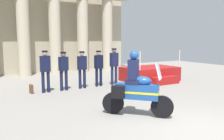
{
  "coord_description": "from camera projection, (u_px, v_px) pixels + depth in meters",
  "views": [
    {
      "loc": [
        -4.76,
        -4.15,
        2.23
      ],
      "look_at": [
        0.03,
        3.79,
        1.06
      ],
      "focal_mm": 39.72,
      "sensor_mm": 36.0,
      "label": 1
    }
  ],
  "objects": [
    {
      "name": "ground_plane",
      "position": [
        188.0,
        128.0,
        6.24
      ],
      "size": [
        28.52,
        28.52,
        0.0
      ],
      "primitive_type": "plane",
      "color": "gray"
    },
    {
      "name": "officer_in_row_4",
      "position": [
        114.0,
        63.0,
        11.96
      ],
      "size": [
        0.41,
        0.27,
        1.78
      ],
      "rotation": [
        0.0,
        0.0,
        3.29
      ],
      "color": "#191E42",
      "rests_on": "ground_plane"
    },
    {
      "name": "colonnade_backdrop",
      "position": [
        37.0,
        23.0,
        15.51
      ],
      "size": [
        13.02,
        1.58,
        6.36
      ],
      "color": "#B6AB91",
      "rests_on": "ground_plane"
    },
    {
      "name": "motorcycle_with_rider",
      "position": [
        135.0,
        89.0,
        7.17
      ],
      "size": [
        1.48,
        1.64,
        1.9
      ],
      "rotation": [
        0.0,
        0.0,
        -0.84
      ],
      "color": "black",
      "rests_on": "ground_plane"
    },
    {
      "name": "officer_in_row_2",
      "position": [
        82.0,
        67.0,
        11.13
      ],
      "size": [
        0.41,
        0.27,
        1.68
      ],
      "rotation": [
        0.0,
        0.0,
        3.29
      ],
      "color": "#141938",
      "rests_on": "ground_plane"
    },
    {
      "name": "officer_in_row_0",
      "position": [
        45.0,
        68.0,
        10.24
      ],
      "size": [
        0.41,
        0.27,
        1.75
      ],
      "rotation": [
        0.0,
        0.0,
        3.29
      ],
      "color": "#141938",
      "rests_on": "ground_plane"
    },
    {
      "name": "reviewing_stand",
      "position": [
        150.0,
        74.0,
        13.21
      ],
      "size": [
        2.78,
        2.37,
        1.64
      ],
      "color": "#A51919",
      "rests_on": "ground_plane"
    },
    {
      "name": "officer_in_row_1",
      "position": [
        64.0,
        68.0,
        10.66
      ],
      "size": [
        0.41,
        0.27,
        1.68
      ],
      "rotation": [
        0.0,
        0.0,
        3.29
      ],
      "color": "#141938",
      "rests_on": "ground_plane"
    },
    {
      "name": "officer_in_row_3",
      "position": [
        99.0,
        65.0,
        11.64
      ],
      "size": [
        0.41,
        0.27,
        1.69
      ],
      "rotation": [
        0.0,
        0.0,
        3.29
      ],
      "color": "black",
      "rests_on": "ground_plane"
    },
    {
      "name": "briefcase_on_ground",
      "position": [
        31.0,
        89.0,
        10.18
      ],
      "size": [
        0.1,
        0.32,
        0.36
      ],
      "primitive_type": "cube",
      "color": "brown",
      "rests_on": "ground_plane"
    }
  ]
}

